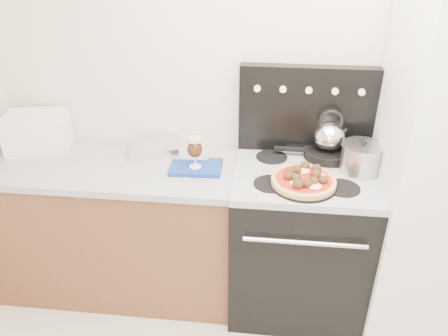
# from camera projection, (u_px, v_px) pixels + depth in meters

# --- Properties ---
(room_shell) EXTENTS (3.52, 3.01, 2.52)m
(room_shell) POSITION_uv_depth(u_px,v_px,m) (303.00, 215.00, 1.43)
(room_shell) COLOR beige
(room_shell) RESTS_ON ground
(base_cabinet) EXTENTS (1.45, 0.60, 0.86)m
(base_cabinet) POSITION_uv_depth(u_px,v_px,m) (118.00, 229.00, 2.72)
(base_cabinet) COLOR brown
(base_cabinet) RESTS_ON ground
(countertop) EXTENTS (1.48, 0.63, 0.04)m
(countertop) POSITION_uv_depth(u_px,v_px,m) (109.00, 165.00, 2.50)
(countertop) COLOR #A3A3AA
(countertop) RESTS_ON base_cabinet
(stove_body) EXTENTS (0.76, 0.65, 0.88)m
(stove_body) POSITION_uv_depth(u_px,v_px,m) (297.00, 242.00, 2.58)
(stove_body) COLOR black
(stove_body) RESTS_ON ground
(cooktop) EXTENTS (0.76, 0.65, 0.04)m
(cooktop) POSITION_uv_depth(u_px,v_px,m) (304.00, 175.00, 2.36)
(cooktop) COLOR #ADADB2
(cooktop) RESTS_ON stove_body
(backguard) EXTENTS (0.76, 0.08, 0.50)m
(backguard) POSITION_uv_depth(u_px,v_px,m) (306.00, 110.00, 2.47)
(backguard) COLOR black
(backguard) RESTS_ON cooktop
(fridge) EXTENTS (0.64, 0.68, 1.90)m
(fridge) POSITION_uv_depth(u_px,v_px,m) (443.00, 177.00, 2.25)
(fridge) COLOR silver
(fridge) RESTS_ON ground
(toaster_oven) EXTENTS (0.40, 0.33, 0.22)m
(toaster_oven) POSITION_uv_depth(u_px,v_px,m) (38.00, 132.00, 2.59)
(toaster_oven) COLOR silver
(toaster_oven) RESTS_ON countertop
(foil_sheet) EXTENTS (0.33, 0.27, 0.06)m
(foil_sheet) POSITION_uv_depth(u_px,v_px,m) (154.00, 147.00, 2.59)
(foil_sheet) COLOR white
(foil_sheet) RESTS_ON countertop
(oven_mitt) EXTENTS (0.29, 0.17, 0.02)m
(oven_mitt) POSITION_uv_depth(u_px,v_px,m) (195.00, 169.00, 2.40)
(oven_mitt) COLOR navy
(oven_mitt) RESTS_ON countertop
(beer_glass) EXTENTS (0.10, 0.10, 0.18)m
(beer_glass) POSITION_uv_depth(u_px,v_px,m) (195.00, 152.00, 2.35)
(beer_glass) COLOR #36180B
(beer_glass) RESTS_ON oven_mitt
(pizza_pan) EXTENTS (0.37, 0.37, 0.01)m
(pizza_pan) POSITION_uv_depth(u_px,v_px,m) (303.00, 184.00, 2.23)
(pizza_pan) COLOR black
(pizza_pan) RESTS_ON cooktop
(pizza) EXTENTS (0.40, 0.40, 0.05)m
(pizza) POSITION_uv_depth(u_px,v_px,m) (304.00, 179.00, 2.21)
(pizza) COLOR #E3B358
(pizza) RESTS_ON pizza_pan
(skillet) EXTENTS (0.27, 0.27, 0.05)m
(skillet) POSITION_uv_depth(u_px,v_px,m) (327.00, 153.00, 2.49)
(skillet) COLOR black
(skillet) RESTS_ON cooktop
(tea_kettle) EXTENTS (0.23, 0.23, 0.20)m
(tea_kettle) POSITION_uv_depth(u_px,v_px,m) (330.00, 134.00, 2.43)
(tea_kettle) COLOR silver
(tea_kettle) RESTS_ON skillet
(stock_pot) EXTENTS (0.23, 0.23, 0.15)m
(stock_pot) POSITION_uv_depth(u_px,v_px,m) (361.00, 159.00, 2.32)
(stock_pot) COLOR #B5B5B5
(stock_pot) RESTS_ON cooktop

